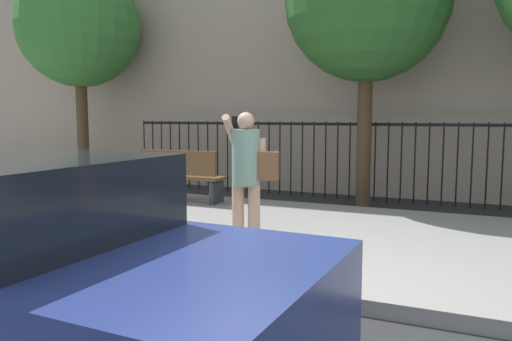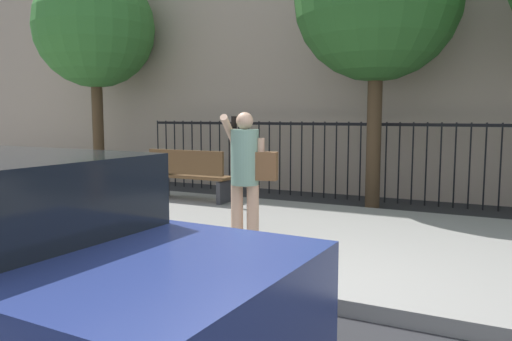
# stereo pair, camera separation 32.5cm
# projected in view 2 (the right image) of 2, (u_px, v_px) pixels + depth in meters

# --- Properties ---
(ground_plane) EXTENTS (60.00, 60.00, 0.00)m
(ground_plane) POSITION_uv_depth(u_px,v_px,m) (280.00, 305.00, 4.57)
(ground_plane) COLOR #28282B
(sidewalk) EXTENTS (28.00, 4.40, 0.15)m
(sidewalk) POSITION_uv_depth(u_px,v_px,m) (350.00, 243.00, 6.51)
(sidewalk) COLOR gray
(sidewalk) RESTS_ON ground
(iron_fence) EXTENTS (12.03, 0.04, 1.60)m
(iron_fence) POSITION_uv_depth(u_px,v_px,m) (406.00, 152.00, 9.68)
(iron_fence) COLOR black
(iron_fence) RESTS_ON ground
(parked_hatchback) EXTENTS (4.25, 1.96, 1.45)m
(parked_hatchback) POSITION_uv_depth(u_px,v_px,m) (2.00, 263.00, 3.49)
(parked_hatchback) COLOR navy
(parked_hatchback) RESTS_ON ground
(pedestrian_on_phone) EXTENTS (0.70, 0.49, 1.62)m
(pedestrian_on_phone) POSITION_uv_depth(u_px,v_px,m) (247.00, 168.00, 6.07)
(pedestrian_on_phone) COLOR tan
(pedestrian_on_phone) RESTS_ON sidewalk
(street_bench) EXTENTS (1.60, 0.45, 0.95)m
(street_bench) POSITION_uv_depth(u_px,v_px,m) (189.00, 174.00, 9.23)
(street_bench) COLOR brown
(street_bench) RESTS_ON sidewalk
(street_tree_mid) EXTENTS (2.88, 2.88, 5.28)m
(street_tree_mid) POSITION_uv_depth(u_px,v_px,m) (95.00, 28.00, 12.07)
(street_tree_mid) COLOR #4C3823
(street_tree_mid) RESTS_ON ground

